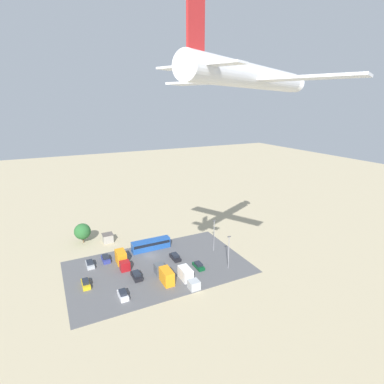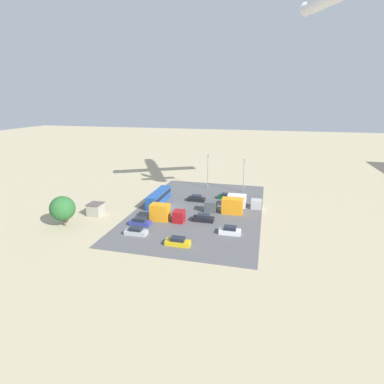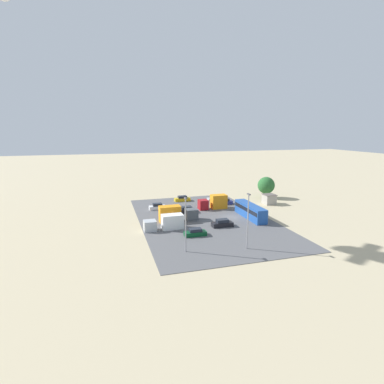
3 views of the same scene
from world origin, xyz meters
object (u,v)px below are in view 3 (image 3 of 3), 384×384
at_px(parked_truck_0, 214,202).
at_px(parked_car_4, 222,223).
at_px(bus, 250,211).
at_px(parked_truck_2, 166,223).
at_px(parked_car_0, 157,207).
at_px(parked_truck_1, 176,214).
at_px(parked_car_2, 224,202).
at_px(parked_car_3, 186,210).
at_px(shed_building, 269,199).
at_px(parked_car_5, 215,199).
at_px(parked_car_1, 182,199).
at_px(parked_car_6, 195,233).

bearing_deg(parked_truck_0, parked_car_4, 166.13).
relative_size(bus, parked_truck_2, 1.44).
distance_m(parked_car_0, parked_truck_1, 11.39).
height_order(parked_car_2, parked_truck_2, parked_truck_2).
bearing_deg(parked_truck_2, bus, -82.96).
distance_m(parked_car_3, parked_truck_2, 13.15).
bearing_deg(parked_car_2, parked_truck_0, 130.10).
bearing_deg(parked_truck_1, parked_car_0, -168.24).
height_order(parked_car_2, parked_car_3, parked_car_2).
height_order(parked_car_0, parked_car_2, parked_car_0).
xyz_separation_m(bus, parked_car_4, (-4.19, 8.66, -1.04)).
distance_m(parked_car_3, parked_truck_1, 7.35).
xyz_separation_m(shed_building, parked_car_5, (7.47, 13.13, -0.68)).
bearing_deg(parked_truck_0, bus, -152.92).
height_order(parked_car_2, parked_truck_0, parked_truck_0).
bearing_deg(parked_truck_0, parked_car_1, 29.69).
bearing_deg(parked_car_6, parked_car_3, 170.70).
relative_size(parked_car_1, parked_truck_0, 0.61).
height_order(bus, parked_truck_1, parked_truck_1).
relative_size(shed_building, parked_car_5, 0.76).
xyz_separation_m(parked_car_1, parked_car_3, (-12.00, 2.09, 0.02)).
relative_size(parked_car_4, parked_car_6, 1.04).
bearing_deg(parked_car_4, parked_car_2, -23.62).
relative_size(parked_car_0, parked_car_2, 0.96).
bearing_deg(parked_car_4, parked_car_5, -16.85).
relative_size(parked_car_0, parked_car_6, 0.97).
relative_size(parked_car_1, parked_car_5, 1.05).
distance_m(bus, parked_car_4, 9.68).
distance_m(parked_car_2, parked_car_6, 26.28).
distance_m(parked_car_1, parked_car_5, 9.40).
height_order(parked_car_3, parked_car_5, parked_car_3).
bearing_deg(parked_car_1, parked_car_6, 170.45).
height_order(parked_car_0, parked_truck_0, parked_truck_0).
distance_m(parked_car_4, parked_car_6, 8.06).
xyz_separation_m(parked_car_4, parked_car_6, (-3.75, 7.13, -0.06)).
bearing_deg(parked_car_0, parked_car_4, -148.46).
distance_m(parked_car_5, parked_truck_1, 21.94).
bearing_deg(parked_car_3, parked_car_1, 170.12).
bearing_deg(bus, parked_car_0, -34.60).
height_order(parked_car_3, parked_car_4, parked_car_4).
relative_size(bus, parked_car_5, 2.70).
bearing_deg(parked_car_2, parked_car_6, 145.34).
xyz_separation_m(parked_car_0, parked_car_4, (-17.63, -10.82, 0.00)).
height_order(parked_car_0, parked_car_4, same).
distance_m(parked_car_0, parked_truck_2, 16.01).
height_order(bus, parked_car_4, bus).
distance_m(bus, parked_truck_2, 20.58).
distance_m(shed_building, bus, 15.43).
relative_size(parked_car_0, parked_truck_0, 0.57).
xyz_separation_m(parked_car_2, parked_car_5, (4.40, 1.07, -0.03)).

